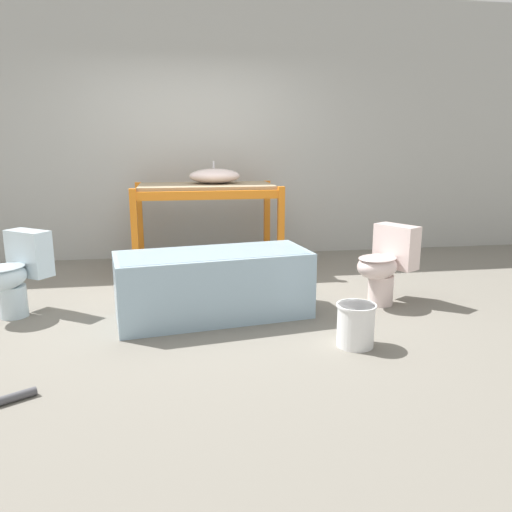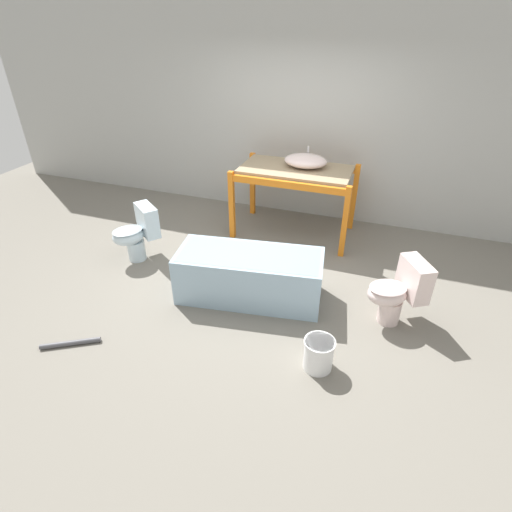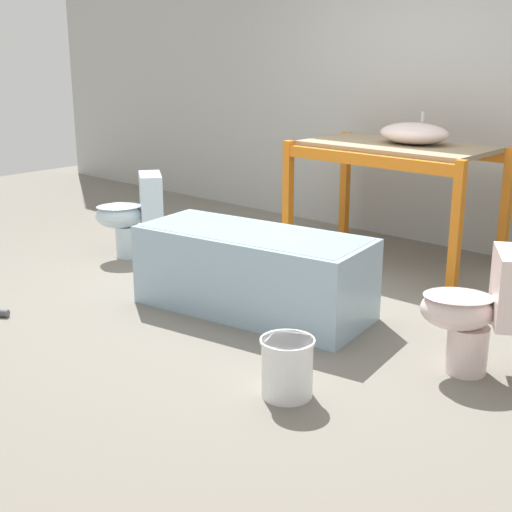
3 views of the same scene
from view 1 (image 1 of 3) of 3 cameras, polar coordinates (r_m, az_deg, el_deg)
ground_plane at (r=4.67m, az=-6.08°, el=-5.16°), size 12.00×12.00×0.00m
warehouse_wall_rear at (r=6.42m, az=-7.47°, el=14.19°), size 10.80×0.08×3.20m
shelving_rack at (r=5.72m, az=-5.71°, el=6.67°), size 1.63×0.91×0.98m
sink_basin at (r=5.79m, az=-4.75°, el=9.09°), size 0.58×0.44×0.25m
bathtub_main at (r=4.18m, az=-4.89°, el=-2.73°), size 1.67×0.88×0.55m
toilet_near at (r=4.64m, az=-25.84°, el=-1.64°), size 0.62×0.66×0.71m
toilet_far at (r=4.64m, az=14.55°, el=-0.75°), size 0.66×0.59×0.71m
bucket_white at (r=3.68m, az=11.32°, el=-7.63°), size 0.28×0.28×0.31m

